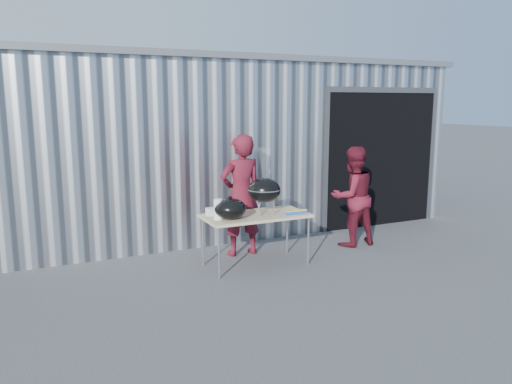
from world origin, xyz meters
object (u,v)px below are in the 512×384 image
kettle_grill (264,185)px  person_bystander (352,196)px  person_cook (241,195)px  folding_table (256,217)px

kettle_grill → person_bystander: bearing=9.0°
person_cook → kettle_grill: bearing=98.0°
kettle_grill → person_cook: bearing=99.8°
person_cook → person_bystander: size_ratio=1.14×
person_bystander → folding_table: bearing=7.8°
person_cook → folding_table: bearing=86.0°
folding_table → person_cook: bearing=87.8°
person_bystander → person_cook: bearing=-9.7°
person_cook → person_bystander: bearing=168.6°
kettle_grill → person_cook: person_cook is taller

